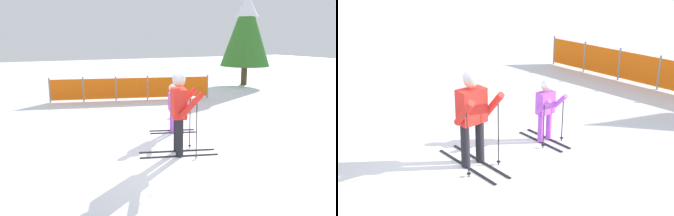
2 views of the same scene
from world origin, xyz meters
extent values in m
plane|color=white|center=(0.00, 0.00, 0.00)|extent=(60.00, 60.00, 0.00)
cube|color=black|center=(0.09, 0.41, 0.01)|extent=(1.55, 0.50, 0.02)
cube|color=black|center=(0.00, 0.11, 0.01)|extent=(1.55, 0.50, 0.02)
cylinder|color=black|center=(0.09, 0.41, 0.40)|extent=(0.15, 0.15, 0.76)
cylinder|color=black|center=(0.00, 0.11, 0.40)|extent=(0.15, 0.15, 0.76)
cube|color=red|center=(0.05, 0.26, 1.07)|extent=(0.39, 0.53, 0.59)
cylinder|color=red|center=(0.33, 0.48, 1.09)|extent=(0.51, 0.25, 0.53)
cylinder|color=red|center=(0.16, -0.08, 1.09)|extent=(0.51, 0.25, 0.53)
sphere|color=#D8AD8C|center=(0.05, 0.26, 1.52)|extent=(0.25, 0.25, 0.25)
sphere|color=silver|center=(0.05, 0.26, 1.56)|extent=(0.27, 0.27, 0.27)
cylinder|color=black|center=(0.43, 0.48, 0.59)|extent=(0.02, 0.02, 1.18)
cylinder|color=black|center=(0.43, 0.48, 0.06)|extent=(0.07, 0.07, 0.01)
cylinder|color=black|center=(0.25, -0.13, 0.59)|extent=(0.02, 0.02, 1.18)
cylinder|color=black|center=(0.25, -0.13, 0.06)|extent=(0.07, 0.07, 0.01)
cube|color=black|center=(0.66, 1.88, 0.01)|extent=(1.12, 0.39, 0.02)
cube|color=black|center=(0.60, 1.67, 0.01)|extent=(1.12, 0.39, 0.02)
cylinder|color=#B24CD8|center=(0.66, 1.88, 0.29)|extent=(0.11, 0.11, 0.55)
cylinder|color=#B24CD8|center=(0.60, 1.67, 0.29)|extent=(0.11, 0.11, 0.55)
cube|color=#B24CD8|center=(0.63, 1.77, 0.78)|extent=(0.29, 0.39, 0.43)
cylinder|color=#B24CD8|center=(0.84, 1.93, 0.80)|extent=(0.38, 0.19, 0.37)
cylinder|color=#B24CD8|center=(0.71, 1.52, 0.80)|extent=(0.38, 0.19, 0.37)
sphere|color=#D8AD8C|center=(0.63, 1.77, 1.11)|extent=(0.18, 0.18, 0.18)
sphere|color=white|center=(0.63, 1.77, 1.14)|extent=(0.19, 0.19, 0.19)
cylinder|color=black|center=(0.92, 1.95, 0.43)|extent=(0.02, 0.02, 0.86)
cylinder|color=black|center=(0.92, 1.95, 0.06)|extent=(0.07, 0.07, 0.01)
cylinder|color=black|center=(0.76, 1.47, 0.43)|extent=(0.02, 0.02, 0.86)
cylinder|color=black|center=(0.76, 1.47, 0.06)|extent=(0.07, 0.07, 0.01)
cylinder|color=gray|center=(-1.84, 7.10, 0.46)|extent=(0.06, 0.06, 0.92)
cylinder|color=gray|center=(-0.67, 6.81, 0.46)|extent=(0.06, 0.06, 0.92)
cylinder|color=gray|center=(0.49, 6.51, 0.46)|extent=(0.06, 0.06, 0.92)
cylinder|color=gray|center=(1.66, 6.21, 0.46)|extent=(0.06, 0.06, 0.92)
cylinder|color=gray|center=(2.82, 5.92, 0.46)|extent=(0.06, 0.06, 0.92)
cylinder|color=gray|center=(3.99, 5.62, 0.46)|extent=(0.06, 0.06, 0.92)
cube|color=orange|center=(-1.26, 6.96, 0.46)|extent=(1.17, 0.33, 0.77)
cube|color=orange|center=(-0.09, 6.66, 0.46)|extent=(1.17, 0.33, 0.77)
cube|color=orange|center=(1.08, 6.36, 0.46)|extent=(1.17, 0.33, 0.77)
cube|color=orange|center=(2.24, 6.07, 0.46)|extent=(1.17, 0.33, 0.77)
cube|color=orange|center=(3.41, 5.77, 0.46)|extent=(1.17, 0.33, 0.77)
cylinder|color=#4C3823|center=(7.55, 7.94, 0.48)|extent=(0.30, 0.30, 0.96)
cone|color=#327227|center=(7.55, 7.94, 2.74)|extent=(2.44, 2.44, 3.57)
cone|color=white|center=(7.55, 7.94, 3.88)|extent=(1.10, 1.10, 1.07)
camera|label=1|loc=(-2.81, -5.48, 2.36)|focal=35.00mm
camera|label=2|loc=(4.02, -4.88, 3.48)|focal=45.00mm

